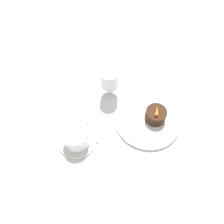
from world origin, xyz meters
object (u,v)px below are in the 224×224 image
(fork, at_px, (166,92))
(dessert_cake, at_px, (156,115))
(dinner_plate, at_px, (147,120))
(wine_glass, at_px, (109,80))
(coffee_cup, at_px, (76,137))

(fork, relative_size, dessert_cake, 2.52)
(dinner_plate, distance_m, wine_glass, 0.20)
(dinner_plate, height_order, coffee_cup, coffee_cup)
(coffee_cup, bearing_deg, dessert_cake, -38.38)
(dinner_plate, xyz_separation_m, dessert_cake, (0.02, -0.02, 0.03))
(coffee_cup, bearing_deg, dinner_plate, -37.37)
(wine_glass, bearing_deg, coffee_cup, -174.32)
(dinner_plate, xyz_separation_m, fork, (0.15, 0.00, -0.01))
(fork, xyz_separation_m, dessert_cake, (-0.14, -0.02, 0.03))
(dinner_plate, relative_size, dessert_cake, 3.20)
(dinner_plate, distance_m, dessert_cake, 0.04)
(dinner_plate, relative_size, coffee_cup, 2.09)
(coffee_cup, bearing_deg, fork, -23.53)
(dinner_plate, relative_size, wine_glass, 1.85)
(fork, bearing_deg, dinner_plate, -179.83)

